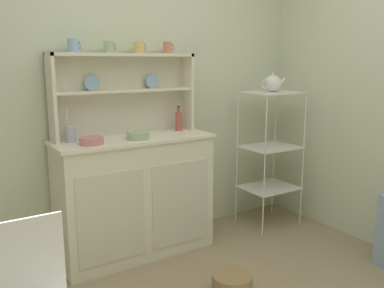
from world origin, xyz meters
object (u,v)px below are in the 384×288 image
object	(u,v)px
jam_bottle	(179,121)
porcelain_teapot	(273,83)
hutch_shelf_unit	(123,87)
floor_basket	(232,283)
bowl_mixing_large	(91,141)
hutch_cabinet	(135,195)
utensil_jar	(71,134)
cup_sky_0	(73,46)
bakers_rack	(270,142)

from	to	relation	value
jam_bottle	porcelain_teapot	world-z (taller)	porcelain_teapot
hutch_shelf_unit	porcelain_teapot	bearing A→B (deg)	-12.28
floor_basket	bowl_mixing_large	world-z (taller)	bowl_mixing_large
hutch_cabinet	jam_bottle	bearing A→B (deg)	11.19
hutch_cabinet	porcelain_teapot	bearing A→B (deg)	-5.03
jam_bottle	utensil_jar	world-z (taller)	utensil_jar
hutch_cabinet	hutch_shelf_unit	world-z (taller)	hutch_shelf_unit
hutch_cabinet	utensil_jar	world-z (taller)	utensil_jar
cup_sky_0	jam_bottle	size ratio (longest dim) A/B	0.45
hutch_cabinet	utensil_jar	xyz separation A→B (m)	(-0.44, 0.08, 0.50)
bowl_mixing_large	porcelain_teapot	bearing A→B (deg)	-1.34
bakers_rack	cup_sky_0	bearing A→B (deg)	171.88
hutch_shelf_unit	jam_bottle	bearing A→B (deg)	-10.01
hutch_cabinet	cup_sky_0	world-z (taller)	cup_sky_0
bowl_mixing_large	utensil_jar	xyz separation A→B (m)	(-0.09, 0.15, 0.03)
hutch_shelf_unit	floor_basket	bearing A→B (deg)	-74.97
hutch_shelf_unit	jam_bottle	distance (m)	0.52
floor_basket	utensil_jar	distance (m)	1.47
porcelain_teapot	jam_bottle	bearing A→B (deg)	166.54
floor_basket	bowl_mixing_large	distance (m)	1.32
hutch_shelf_unit	utensil_jar	bearing A→B (deg)	-168.96
hutch_cabinet	bakers_rack	size ratio (longest dim) A/B	0.98
bakers_rack	bowl_mixing_large	size ratio (longest dim) A/B	7.32
hutch_shelf_unit	hutch_cabinet	bearing A→B (deg)	-90.00
cup_sky_0	porcelain_teapot	size ratio (longest dim) A/B	0.39
hutch_cabinet	bowl_mixing_large	xyz separation A→B (m)	(-0.34, -0.07, 0.47)
utensil_jar	jam_bottle	bearing A→B (deg)	0.54
hutch_shelf_unit	bakers_rack	xyz separation A→B (m)	(1.26, -0.27, -0.51)
floor_basket	jam_bottle	xyz separation A→B (m)	(0.17, 0.93, 0.93)
hutch_cabinet	floor_basket	xyz separation A→B (m)	(0.27, -0.84, -0.40)
cup_sky_0	porcelain_teapot	xyz separation A→B (m)	(1.63, -0.23, -0.29)
bowl_mixing_large	utensil_jar	distance (m)	0.18
hutch_shelf_unit	porcelain_teapot	distance (m)	1.29
cup_sky_0	bowl_mixing_large	world-z (taller)	cup_sky_0
hutch_cabinet	bowl_mixing_large	bearing A→B (deg)	-167.99
hutch_cabinet	utensil_jar	bearing A→B (deg)	169.88
hutch_cabinet	cup_sky_0	size ratio (longest dim) A/B	13.00
bowl_mixing_large	floor_basket	bearing A→B (deg)	-51.43
porcelain_teapot	cup_sky_0	bearing A→B (deg)	171.87
hutch_cabinet	hutch_shelf_unit	bearing A→B (deg)	90.00
hutch_shelf_unit	bowl_mixing_large	xyz separation A→B (m)	(-0.34, -0.24, -0.34)
floor_basket	jam_bottle	world-z (taller)	jam_bottle
utensil_jar	porcelain_teapot	size ratio (longest dim) A/B	1.08
cup_sky_0	bowl_mixing_large	bearing A→B (deg)	-82.04
bowl_mixing_large	jam_bottle	bearing A→B (deg)	11.55
hutch_cabinet	jam_bottle	distance (m)	0.69
hutch_cabinet	jam_bottle	size ratio (longest dim) A/B	5.90
bakers_rack	utensil_jar	world-z (taller)	bakers_rack
jam_bottle	bakers_rack	bearing A→B (deg)	-13.44
utensil_jar	porcelain_teapot	distance (m)	1.73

